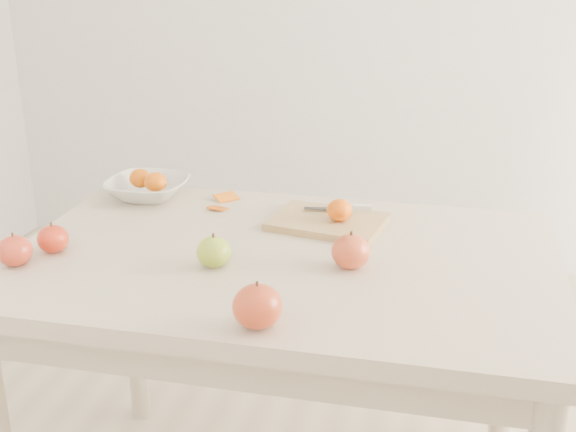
# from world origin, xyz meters

# --- Properties ---
(table) EXTENTS (1.20, 0.80, 0.75)m
(table) POSITION_xyz_m (0.00, 0.00, 0.65)
(table) COLOR beige
(table) RESTS_ON ground
(cutting_board) EXTENTS (0.29, 0.24, 0.02)m
(cutting_board) POSITION_xyz_m (0.07, 0.19, 0.76)
(cutting_board) COLOR tan
(cutting_board) RESTS_ON table
(board_tangerine) EXTENTS (0.06, 0.06, 0.05)m
(board_tangerine) POSITION_xyz_m (0.10, 0.18, 0.80)
(board_tangerine) COLOR #D06107
(board_tangerine) RESTS_ON cutting_board
(fruit_bowl) EXTENTS (0.22, 0.22, 0.05)m
(fruit_bowl) POSITION_xyz_m (-0.44, 0.29, 0.78)
(fruit_bowl) COLOR silver
(fruit_bowl) RESTS_ON table
(bowl_tangerine_near) EXTENTS (0.06, 0.06, 0.05)m
(bowl_tangerine_near) POSITION_xyz_m (-0.47, 0.30, 0.80)
(bowl_tangerine_near) COLOR #CA6207
(bowl_tangerine_near) RESTS_ON fruit_bowl
(bowl_tangerine_far) EXTENTS (0.06, 0.06, 0.05)m
(bowl_tangerine_far) POSITION_xyz_m (-0.41, 0.28, 0.80)
(bowl_tangerine_far) COLOR orange
(bowl_tangerine_far) RESTS_ON fruit_bowl
(orange_peel_a) EXTENTS (0.07, 0.07, 0.01)m
(orange_peel_a) POSITION_xyz_m (-0.23, 0.32, 0.75)
(orange_peel_a) COLOR orange
(orange_peel_a) RESTS_ON table
(orange_peel_b) EXTENTS (0.05, 0.05, 0.01)m
(orange_peel_b) POSITION_xyz_m (-0.23, 0.24, 0.75)
(orange_peel_b) COLOR #CB590E
(orange_peel_b) RESTS_ON table
(paring_knife) EXTENTS (0.17, 0.06, 0.01)m
(paring_knife) POSITION_xyz_m (0.11, 0.26, 0.78)
(paring_knife) COLOR white
(paring_knife) RESTS_ON cutting_board
(apple_green) EXTENTS (0.07, 0.07, 0.07)m
(apple_green) POSITION_xyz_m (-0.13, -0.10, 0.78)
(apple_green) COLOR #80A01D
(apple_green) RESTS_ON table
(apple_red_c) EXTENTS (0.09, 0.09, 0.08)m
(apple_red_c) POSITION_xyz_m (0.03, -0.33, 0.79)
(apple_red_c) COLOR maroon
(apple_red_c) RESTS_ON table
(apple_red_d) EXTENTS (0.07, 0.07, 0.07)m
(apple_red_d) POSITION_xyz_m (-0.54, -0.19, 0.78)
(apple_red_d) COLOR #A5211D
(apple_red_d) RESTS_ON table
(apple_red_b) EXTENTS (0.07, 0.07, 0.06)m
(apple_red_b) POSITION_xyz_m (-0.50, -0.11, 0.78)
(apple_red_b) COLOR maroon
(apple_red_b) RESTS_ON table
(apple_red_e) EXTENTS (0.08, 0.08, 0.07)m
(apple_red_e) POSITION_xyz_m (0.16, -0.04, 0.79)
(apple_red_e) COLOR maroon
(apple_red_e) RESTS_ON table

